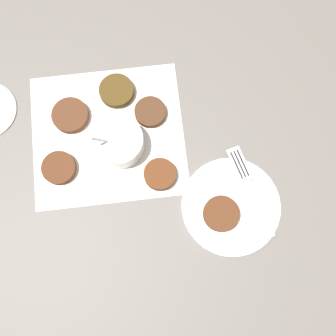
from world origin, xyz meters
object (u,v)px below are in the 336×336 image
Objects in this scene: sauce_bowl at (119,143)px; fork at (247,181)px; fritter_on_plate at (221,214)px; serving_plate at (231,206)px.

sauce_bowl reaches higher than fork.
sauce_bowl is 1.55× the size of fritter_on_plate.
serving_plate is at bearing 45.10° from fork.
sauce_bowl is 0.28m from fork.
fork is (-0.04, -0.04, 0.01)m from serving_plate.
serving_plate is 1.03× the size of fork.
sauce_bowl reaches higher than serving_plate.
sauce_bowl is at bearing -27.81° from fork.
serving_plate is 2.81× the size of fritter_on_plate.
fritter_on_plate is at bearing 25.22° from serving_plate.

